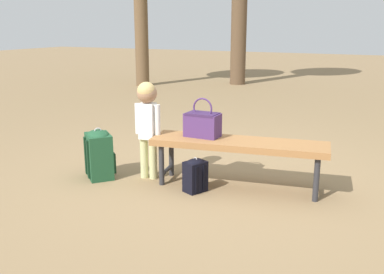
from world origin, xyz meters
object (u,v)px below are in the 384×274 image
child_standing (147,115)px  backpack_large (99,153)px  park_bench (239,147)px  handbag (202,123)px  backpack_small (195,174)px

child_standing → backpack_large: (0.44, 0.20, -0.38)m
backpack_large → park_bench: bearing=-165.5°
park_bench → child_standing: (0.88, 0.15, 0.24)m
park_bench → handbag: handbag is taller
park_bench → backpack_small: (0.31, 0.27, -0.23)m
backpack_large → backpack_small: (-1.01, -0.08, -0.09)m
park_bench → child_standing: 0.92m
park_bench → backpack_small: size_ratio=5.08×
park_bench → backpack_small: bearing=40.4°
child_standing → backpack_small: child_standing is taller
child_standing → park_bench: bearing=-170.6°
park_bench → backpack_large: size_ratio=3.24×
handbag → backpack_small: (-0.05, 0.25, -0.41)m
backpack_large → handbag: bearing=-161.0°
child_standing → backpack_small: bearing=168.0°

